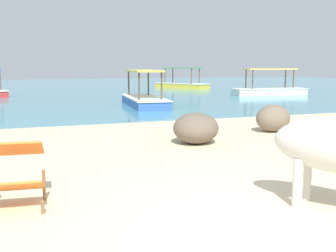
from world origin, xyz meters
TOP-DOWN VIEW (x-y plane):
  - sand_beach at (0.00, 0.00)m, footprint 18.00×14.00m
  - water_surface at (0.00, 22.00)m, footprint 60.00×36.00m
  - deck_chair_near at (-1.85, 1.50)m, footprint 0.61×0.82m
  - shore_rock_medium at (1.25, 3.95)m, footprint 1.23×1.23m
  - shore_rock_small at (3.39, 4.62)m, footprint 0.95×0.84m
  - boat_yellow at (7.75, 21.15)m, footprint 2.79×3.77m
  - boat_white at (9.74, 14.40)m, footprint 3.78×1.55m
  - boat_blue at (2.37, 11.22)m, footprint 1.46×3.76m

SIDE VIEW (x-z plane):
  - water_surface at x=0.00m, z-range -0.01..0.01m
  - sand_beach at x=0.00m, z-range 0.00..0.04m
  - boat_yellow at x=7.75m, z-range -0.35..0.94m
  - boat_white at x=9.74m, z-range -0.35..0.94m
  - boat_blue at x=2.37m, z-range -0.35..0.94m
  - shore_rock_medium at x=1.25m, z-range 0.04..0.62m
  - shore_rock_small at x=3.39m, z-range 0.04..0.63m
  - deck_chair_near at x=-1.85m, z-range 0.08..0.77m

